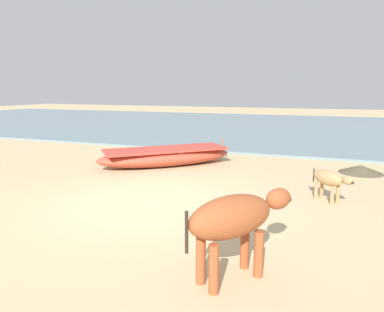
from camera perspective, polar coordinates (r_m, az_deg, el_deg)
ground at (r=7.50m, az=-7.56°, el=-7.56°), size 80.00×80.00×0.00m
sea_water at (r=22.86m, az=12.29°, el=4.67°), size 60.00×20.00×0.08m
fishing_boat_0 at (r=10.96m, az=-4.20°, el=-0.02°), size 3.88×3.73×0.76m
cow_adult_rust at (r=4.40m, az=6.92°, el=-10.04°), size 1.23×1.51×1.09m
calf_far_tan at (r=7.95m, az=21.20°, el=-3.51°), size 0.88×0.84×0.68m
debris_pile_0 at (r=11.12m, az=25.52°, el=-1.91°), size 1.70×1.70×0.22m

